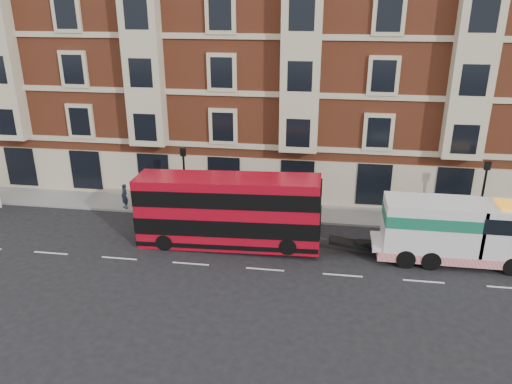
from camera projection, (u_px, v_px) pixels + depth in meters
ground at (265, 269)px, 26.00m from camera, size 120.00×120.00×0.00m
sidewalk at (280, 211)px, 32.88m from camera, size 90.00×3.00×0.15m
victorian_terrace at (300, 44)px, 36.07m from camera, size 45.00×12.00×20.40m
lamp_post_west at (184, 176)px, 31.56m from camera, size 0.35×0.15×4.35m
lamp_post_east at (483, 191)px, 29.07m from camera, size 0.35×0.15×4.35m
double_decker_bus at (228, 210)px, 27.71m from camera, size 10.22×2.35×4.14m
tow_truck at (453, 231)px, 26.19m from camera, size 8.18×2.42×3.41m
pedestrian at (125, 196)px, 32.86m from camera, size 0.73×0.70×1.68m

